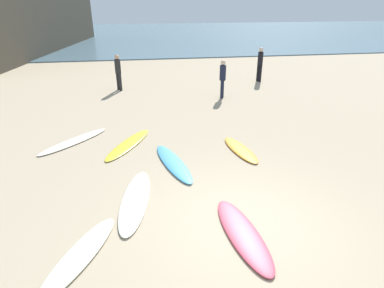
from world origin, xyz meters
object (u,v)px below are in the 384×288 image
at_px(surfboard_1, 173,163).
at_px(beachgoer_mid, 260,63).
at_px(surfboard_5, 129,144).
at_px(surfboard_0, 240,150).
at_px(surfboard_4, 135,200).
at_px(surfboard_2, 243,234).
at_px(surfboard_6, 80,255).
at_px(beachgoer_near, 223,77).
at_px(beachgoer_far, 118,71).
at_px(surfboard_3, 74,141).

bearing_deg(surfboard_1, beachgoer_mid, 43.31).
bearing_deg(surfboard_5, surfboard_0, 12.16).
bearing_deg(surfboard_4, surfboard_2, 152.63).
bearing_deg(surfboard_1, surfboard_6, -136.13).
relative_size(surfboard_1, surfboard_2, 1.09).
height_order(surfboard_4, beachgoer_near, beachgoer_near).
bearing_deg(surfboard_0, beachgoer_mid, 56.71).
distance_m(surfboard_2, beachgoer_far, 11.64).
relative_size(surfboard_1, beachgoer_mid, 1.33).
bearing_deg(surfboard_4, surfboard_0, -136.86).
relative_size(surfboard_0, surfboard_1, 0.79).
bearing_deg(surfboard_1, beachgoer_far, 88.20).
bearing_deg(surfboard_0, surfboard_6, -147.61).
bearing_deg(beachgoer_far, beachgoer_mid, -120.35).
distance_m(surfboard_5, surfboard_6, 4.65).
bearing_deg(surfboard_0, surfboard_2, -116.33).
bearing_deg(beachgoer_far, surfboard_2, 158.36).
xyz_separation_m(surfboard_6, beachgoer_far, (0.24, 11.33, 0.93)).
bearing_deg(surfboard_6, surfboard_3, 127.18).
xyz_separation_m(surfboard_2, surfboard_4, (-2.01, 1.47, -0.00)).
height_order(surfboard_2, beachgoer_mid, beachgoer_mid).
xyz_separation_m(beachgoer_near, beachgoer_mid, (2.79, 2.75, 0.08)).
distance_m(surfboard_3, beachgoer_far, 6.40).
height_order(surfboard_0, surfboard_2, surfboard_2).
distance_m(surfboard_2, surfboard_3, 6.38).
xyz_separation_m(surfboard_0, beachgoer_mid, (3.67, 8.34, 0.98)).
bearing_deg(beachgoer_mid, beachgoer_near, 115.25).
relative_size(surfboard_4, surfboard_5, 1.00).
height_order(surfboard_5, beachgoer_near, beachgoer_near).
distance_m(surfboard_6, beachgoer_mid, 14.27).
height_order(surfboard_2, beachgoer_near, beachgoer_near).
xyz_separation_m(surfboard_0, surfboard_2, (-1.08, -3.58, 0.00)).
relative_size(surfboard_2, surfboard_3, 0.87).
height_order(surfboard_3, surfboard_5, same).
xyz_separation_m(surfboard_4, surfboard_5, (-0.19, 3.07, -0.01)).
xyz_separation_m(surfboard_3, surfboard_5, (1.69, -0.52, 0.00)).
distance_m(surfboard_2, beachgoer_near, 9.41).
relative_size(surfboard_1, surfboard_3, 0.95).
height_order(surfboard_0, surfboard_4, same).
bearing_deg(surfboard_3, beachgoer_mid, 81.37).
bearing_deg(surfboard_5, surfboard_6, -70.85).
xyz_separation_m(surfboard_6, beachgoer_near, (4.91, 9.21, 0.90)).
bearing_deg(surfboard_1, surfboard_4, -136.51).
height_order(surfboard_5, surfboard_6, surfboard_6).
distance_m(surfboard_3, surfboard_5, 1.77).
height_order(surfboard_2, surfboard_3, surfboard_2).
relative_size(beachgoer_mid, beachgoer_far, 1.05).
distance_m(beachgoer_near, beachgoer_mid, 3.92).
bearing_deg(surfboard_6, surfboard_0, 68.76).
xyz_separation_m(surfboard_2, beachgoer_far, (-2.72, 11.28, 0.92)).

